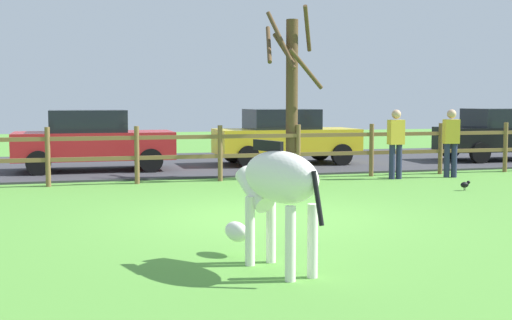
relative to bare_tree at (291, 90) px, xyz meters
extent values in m
plane|color=#549338|center=(-2.13, -5.11, -2.09)|extent=(60.00, 60.00, 0.00)
cube|color=#38383D|center=(-2.13, 4.19, -2.07)|extent=(28.00, 7.40, 0.05)
cylinder|color=brown|center=(-5.55, -0.11, -1.45)|extent=(0.11, 0.11, 1.29)
cylinder|color=brown|center=(-3.65, -0.11, -1.45)|extent=(0.11, 0.11, 1.29)
cylinder|color=brown|center=(-1.75, -0.11, -1.45)|extent=(0.11, 0.11, 1.29)
cylinder|color=brown|center=(0.14, -0.11, -1.45)|extent=(0.11, 0.11, 1.29)
cylinder|color=brown|center=(2.04, -0.11, -1.45)|extent=(0.11, 0.11, 1.29)
cylinder|color=brown|center=(3.94, -0.11, -1.45)|extent=(0.11, 0.11, 1.29)
cylinder|color=brown|center=(5.83, -0.11, -1.45)|extent=(0.11, 0.11, 1.29)
cube|color=brown|center=(-2.70, -0.11, -1.51)|extent=(20.86, 0.06, 0.09)
cube|color=brown|center=(-2.70, -0.11, -1.06)|extent=(20.86, 0.06, 0.09)
cylinder|color=#513A23|center=(0.02, 0.03, -0.21)|extent=(0.28, 0.28, 3.75)
cylinder|color=#513A23|center=(0.34, -0.14, 1.44)|extent=(0.47, 0.75, 1.02)
cylinder|color=#513A23|center=(-0.51, 0.16, 1.08)|extent=(0.38, 1.15, 0.96)
cylinder|color=#513A23|center=(-0.32, -0.18, 1.15)|extent=(0.55, 0.81, 1.38)
cylinder|color=#513A23|center=(0.21, -0.42, 0.49)|extent=(1.00, 0.49, 0.93)
cylinder|color=#513A23|center=(-0.23, -0.12, 0.96)|extent=(0.43, 0.62, 0.78)
ellipsoid|color=white|center=(-2.98, -8.47, -1.06)|extent=(0.80, 1.32, 0.56)
cylinder|color=white|center=(-3.22, -8.13, -1.70)|extent=(0.11, 0.11, 0.78)
cylinder|color=white|center=(-2.96, -8.05, -1.70)|extent=(0.11, 0.11, 0.78)
cylinder|color=white|center=(-3.01, -8.90, -1.70)|extent=(0.11, 0.11, 0.78)
cylinder|color=white|center=(-2.74, -8.82, -1.70)|extent=(0.11, 0.11, 0.78)
cylinder|color=white|center=(-3.12, -7.97, -1.25)|extent=(0.39, 0.63, 0.51)
ellipsoid|color=white|center=(-3.24, -7.56, -1.81)|extent=(0.31, 0.48, 0.24)
cube|color=black|center=(-3.05, -8.23, -0.74)|extent=(0.19, 0.55, 0.12)
cylinder|color=black|center=(-2.80, -9.12, -1.21)|extent=(0.10, 0.20, 0.54)
cylinder|color=black|center=(2.72, -3.09, -2.06)|extent=(0.01, 0.01, 0.06)
cylinder|color=black|center=(2.72, -3.13, -2.06)|extent=(0.01, 0.01, 0.06)
ellipsoid|color=black|center=(2.72, -3.11, -1.97)|extent=(0.18, 0.10, 0.12)
sphere|color=black|center=(2.81, -3.11, -1.92)|extent=(0.07, 0.07, 0.07)
cube|color=yellow|center=(0.89, 3.07, -1.39)|extent=(4.00, 1.71, 0.70)
cube|color=black|center=(0.74, 3.07, -0.76)|extent=(1.90, 1.57, 0.56)
cylinder|color=black|center=(2.24, 3.93, -1.74)|extent=(0.60, 0.18, 0.60)
cylinder|color=black|center=(2.24, 2.23, -1.74)|extent=(0.60, 0.18, 0.60)
cylinder|color=black|center=(-0.46, 3.92, -1.74)|extent=(0.60, 0.18, 0.60)
cylinder|color=black|center=(-0.46, 2.22, -1.74)|extent=(0.60, 0.18, 0.60)
cube|color=red|center=(-4.45, 2.65, -1.39)|extent=(4.01, 1.72, 0.70)
cube|color=black|center=(-4.60, 2.65, -0.76)|extent=(1.91, 1.57, 0.56)
cylinder|color=black|center=(-3.10, 3.49, -1.74)|extent=(0.60, 0.18, 0.60)
cylinder|color=black|center=(-3.11, 1.79, -1.74)|extent=(0.60, 0.18, 0.60)
cylinder|color=black|center=(-5.80, 3.51, -1.74)|extent=(0.60, 0.18, 0.60)
cylinder|color=black|center=(-5.81, 1.81, -1.74)|extent=(0.60, 0.18, 0.60)
cube|color=black|center=(7.71, 2.53, -1.39)|extent=(4.07, 1.87, 0.70)
cube|color=black|center=(7.56, 2.53, -0.76)|extent=(1.97, 1.65, 0.56)
cylinder|color=black|center=(6.40, 3.44, -1.74)|extent=(0.61, 0.21, 0.60)
cylinder|color=black|center=(6.32, 1.74, -1.74)|extent=(0.61, 0.21, 0.60)
cylinder|color=#232847|center=(3.68, -0.84, -1.68)|extent=(0.14, 0.14, 0.82)
cylinder|color=#232847|center=(3.86, -0.87, -1.68)|extent=(0.14, 0.14, 0.82)
cube|color=gold|center=(3.77, -0.86, -0.98)|extent=(0.39, 0.28, 0.58)
sphere|color=tan|center=(3.77, -0.86, -0.56)|extent=(0.22, 0.22, 0.22)
cylinder|color=#232847|center=(2.24, -0.81, -1.68)|extent=(0.14, 0.14, 0.82)
cylinder|color=#232847|center=(2.42, -0.81, -1.68)|extent=(0.14, 0.14, 0.82)
cube|color=gold|center=(2.33, -0.81, -0.98)|extent=(0.36, 0.22, 0.58)
sphere|color=tan|center=(2.33, -0.81, -0.56)|extent=(0.22, 0.22, 0.22)
camera|label=1|loc=(-5.21, -15.45, -0.24)|focal=48.17mm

